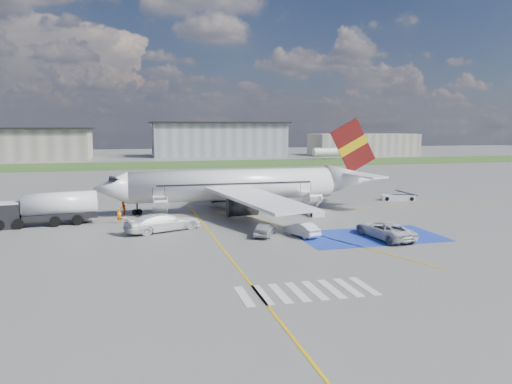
% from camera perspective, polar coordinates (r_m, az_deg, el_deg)
% --- Properties ---
extents(ground, '(400.00, 400.00, 0.00)m').
position_cam_1_polar(ground, '(50.75, 0.64, -4.76)').
color(ground, '#60605E').
rests_on(ground, ground).
extents(grass_strip, '(400.00, 30.00, 0.01)m').
position_cam_1_polar(grass_strip, '(143.87, -9.26, 3.10)').
color(grass_strip, '#2D4C1E').
rests_on(grass_strip, ground).
extents(taxiway_line_main, '(120.00, 0.20, 0.01)m').
position_cam_1_polar(taxiway_line_main, '(62.20, -2.24, -2.48)').
color(taxiway_line_main, gold).
rests_on(taxiway_line_main, ground).
extents(taxiway_line_cross, '(0.20, 60.00, 0.01)m').
position_cam_1_polar(taxiway_line_cross, '(40.17, -2.57, -8.06)').
color(taxiway_line_cross, gold).
rests_on(taxiway_line_cross, ground).
extents(taxiway_line_diag, '(20.71, 56.45, 0.01)m').
position_cam_1_polar(taxiway_line_diag, '(62.20, -2.24, -2.48)').
color(taxiway_line_diag, gold).
rests_on(taxiway_line_diag, ground).
extents(staging_box, '(14.00, 8.00, 0.01)m').
position_cam_1_polar(staging_box, '(50.66, 12.87, -4.97)').
color(staging_box, '#1B38A6').
rests_on(staging_box, ground).
extents(crosswalk, '(9.00, 4.00, 0.01)m').
position_cam_1_polar(crosswalk, '(33.65, 5.75, -11.20)').
color(crosswalk, silver).
rests_on(crosswalk, ground).
extents(terminal_centre, '(48.00, 18.00, 12.00)m').
position_cam_1_polar(terminal_centre, '(185.88, -4.26, 5.99)').
color(terminal_centre, gray).
rests_on(terminal_centre, ground).
extents(terminal_east, '(40.00, 16.00, 8.00)m').
position_cam_1_polar(terminal_east, '(196.75, 12.16, 5.35)').
color(terminal_east, gray).
rests_on(terminal_east, ground).
extents(airliner, '(36.81, 32.95, 11.92)m').
position_cam_1_polar(airliner, '(63.97, -1.32, 0.86)').
color(airliner, white).
rests_on(airliner, ground).
extents(airstairs_fwd, '(1.90, 5.20, 3.60)m').
position_cam_1_polar(airstairs_fwd, '(57.59, -10.83, -2.80)').
color(airstairs_fwd, white).
rests_on(airstairs_fwd, ground).
extents(airstairs_aft, '(1.90, 5.20, 3.60)m').
position_cam_1_polar(airstairs_aft, '(61.52, 6.64, -2.06)').
color(airstairs_aft, white).
rests_on(airstairs_aft, ground).
extents(fuel_tanker, '(10.82, 4.34, 3.59)m').
position_cam_1_polar(fuel_tanker, '(59.38, -22.75, -2.07)').
color(fuel_tanker, black).
rests_on(fuel_tanker, ground).
extents(gpu_cart, '(2.02, 1.44, 1.57)m').
position_cam_1_polar(gpu_cart, '(60.07, -19.37, -2.58)').
color(gpu_cart, white).
rests_on(gpu_cart, ground).
extents(belt_loader, '(5.34, 3.01, 1.54)m').
position_cam_1_polar(belt_loader, '(76.41, 15.96, -0.62)').
color(belt_loader, white).
rests_on(belt_loader, ground).
extents(car_silver_a, '(3.45, 4.55, 1.44)m').
position_cam_1_polar(car_silver_a, '(49.54, 0.97, -4.22)').
color(car_silver_a, '#AAACB1').
rests_on(car_silver_a, ground).
extents(car_silver_b, '(2.77, 4.44, 1.38)m').
position_cam_1_polar(car_silver_b, '(49.56, 5.28, -4.28)').
color(car_silver_b, silver).
rests_on(car_silver_b, ground).
extents(van_white_a, '(3.19, 5.98, 2.16)m').
position_cam_1_polar(van_white_a, '(50.18, 14.44, -3.89)').
color(van_white_a, silver).
rests_on(van_white_a, ground).
extents(van_white_b, '(6.74, 4.79, 2.45)m').
position_cam_1_polar(van_white_b, '(52.63, -10.55, -3.09)').
color(van_white_b, white).
rests_on(van_white_b, ground).
extents(crew_fwd, '(0.73, 0.68, 1.67)m').
position_cam_1_polar(crew_fwd, '(58.04, -15.34, -2.64)').
color(crew_fwd, orange).
rests_on(crew_fwd, ground).
extents(crew_nose, '(0.74, 0.90, 1.70)m').
position_cam_1_polar(crew_nose, '(63.14, -14.95, -1.81)').
color(crew_nose, '#E9560C').
rests_on(crew_nose, ground).
extents(crew_aft, '(0.57, 1.05, 1.70)m').
position_cam_1_polar(crew_aft, '(62.17, 2.10, -1.70)').
color(crew_aft, '#FA5B0D').
rests_on(crew_aft, ground).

